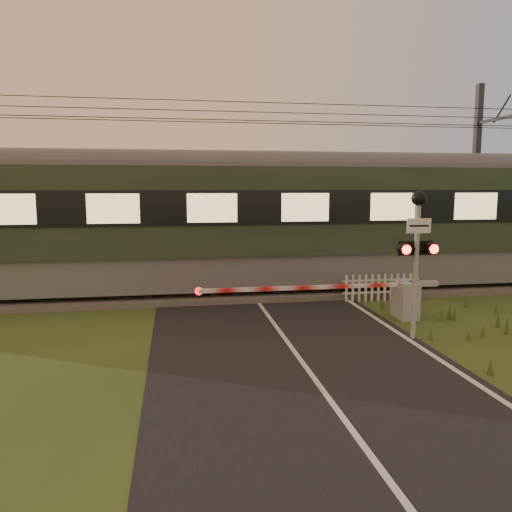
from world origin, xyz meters
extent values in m
plane|color=#33461A|center=(0.00, 0.00, 0.00)|extent=(160.00, 160.00, 0.00)
cube|color=black|center=(0.00, 0.00, 0.01)|extent=(6.00, 140.00, 0.02)
cube|color=#47423D|center=(0.00, 6.50, 0.06)|extent=(140.00, 3.40, 0.24)
cube|color=slate|center=(0.00, 5.78, 0.26)|extent=(140.00, 0.08, 0.14)
cube|color=slate|center=(0.00, 7.22, 0.26)|extent=(140.00, 0.08, 0.14)
cube|color=#2D2116|center=(0.00, 6.50, 0.19)|extent=(0.24, 2.20, 0.06)
cylinder|color=black|center=(0.00, 6.20, 5.50)|extent=(120.00, 0.02, 0.02)
cylinder|color=black|center=(0.00, 6.80, 5.50)|extent=(120.00, 0.02, 0.02)
cylinder|color=black|center=(0.00, 6.50, 6.10)|extent=(120.00, 0.02, 0.02)
cylinder|color=black|center=(0.00, 6.50, 5.80)|extent=(120.00, 0.02, 0.02)
cube|color=slate|center=(-1.35, 6.50, 0.86)|extent=(21.46, 2.84, 1.06)
cube|color=#233120|center=(-1.35, 6.50, 2.73)|extent=(22.36, 3.09, 2.66)
cylinder|color=#4C4C4F|center=(-1.35, 6.50, 4.06)|extent=(22.36, 1.08, 1.08)
cube|color=#FFD893|center=(-1.35, 4.91, 2.86)|extent=(19.23, 0.04, 0.83)
cube|color=gray|center=(3.57, 2.64, 0.49)|extent=(0.49, 0.76, 0.98)
cylinder|color=gray|center=(3.44, 2.64, 0.49)|extent=(0.11, 0.11, 0.98)
cube|color=gray|center=(4.06, 2.64, 0.91)|extent=(0.80, 0.14, 0.14)
cube|color=red|center=(0.78, 2.64, 0.91)|extent=(5.32, 0.10, 0.10)
cylinder|color=red|center=(-1.88, 2.64, 0.91)|extent=(0.20, 0.04, 0.20)
cylinder|color=gray|center=(2.91, 0.87, 1.53)|extent=(0.11, 0.11, 3.06)
cube|color=white|center=(2.91, 0.81, 2.60)|extent=(0.56, 0.03, 0.33)
sphere|color=black|center=(2.91, 0.87, 3.20)|extent=(0.33, 0.33, 0.33)
cube|color=black|center=(2.91, 0.87, 2.09)|extent=(0.77, 0.06, 0.06)
cylinder|color=#FF140C|center=(2.58, 0.69, 2.09)|extent=(0.20, 0.02, 0.20)
cylinder|color=#FF140C|center=(3.24, 0.69, 2.09)|extent=(0.20, 0.02, 0.20)
cube|color=black|center=(2.91, 0.92, 2.09)|extent=(0.82, 0.02, 0.33)
cube|color=silver|center=(3.75, 4.63, 0.28)|extent=(2.45, 0.04, 0.06)
cube|color=silver|center=(3.75, 4.63, 0.65)|extent=(2.45, 0.04, 0.06)
cube|color=#2D2D30|center=(9.34, 8.80, 3.70)|extent=(0.23, 0.23, 7.41)
cube|color=#2D2D30|center=(9.34, 7.65, 5.93)|extent=(0.11, 2.40, 0.11)
camera|label=1|loc=(-2.43, -9.48, 3.45)|focal=35.00mm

